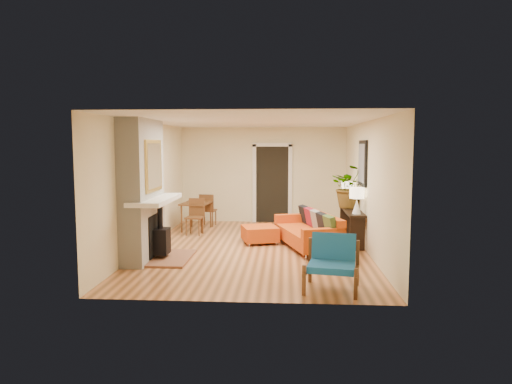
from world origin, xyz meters
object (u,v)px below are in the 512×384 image
(dining_table, at_px, (199,208))
(console_table, at_px, (352,216))
(ottoman, at_px, (260,233))
(lamp_near, at_px, (357,197))
(lamp_far, at_px, (347,190))
(houseplant, at_px, (350,186))
(sofa, at_px, (311,231))
(blue_chair, at_px, (332,260))

(dining_table, height_order, console_table, dining_table)
(ottoman, height_order, lamp_near, lamp_near)
(lamp_far, bearing_deg, console_table, -90.00)
(console_table, height_order, lamp_far, lamp_far)
(ottoman, bearing_deg, console_table, 6.73)
(console_table, bearing_deg, lamp_near, -90.00)
(dining_table, bearing_deg, lamp_near, -26.73)
(lamp_near, bearing_deg, ottoman, 167.88)
(dining_table, bearing_deg, lamp_far, -6.16)
(houseplant, bearing_deg, sofa, -137.54)
(blue_chair, bearing_deg, lamp_far, 79.57)
(sofa, height_order, houseplant, houseplant)
(lamp_near, height_order, lamp_far, same)
(lamp_far, distance_m, houseplant, 0.56)
(ottoman, relative_size, lamp_near, 1.65)
(blue_chair, distance_m, houseplant, 3.70)
(lamp_far, bearing_deg, dining_table, 173.84)
(ottoman, bearing_deg, lamp_far, 26.40)
(lamp_far, height_order, houseplant, houseplant)
(console_table, height_order, lamp_near, lamp_near)
(sofa, distance_m, console_table, 1.14)
(console_table, bearing_deg, sofa, -146.39)
(sofa, distance_m, blue_chair, 2.71)
(ottoman, distance_m, dining_table, 2.15)
(dining_table, distance_m, lamp_near, 4.07)
(sofa, relative_size, lamp_far, 3.98)
(sofa, height_order, lamp_far, lamp_far)
(sofa, relative_size, blue_chair, 2.41)
(dining_table, bearing_deg, houseplant, -14.43)
(dining_table, bearing_deg, console_table, -17.66)
(lamp_near, distance_m, houseplant, 0.90)
(ottoman, xyz_separation_m, console_table, (2.01, 0.24, 0.37))
(sofa, xyz_separation_m, console_table, (0.93, 0.62, 0.23))
(ottoman, height_order, console_table, console_table)
(blue_chair, xyz_separation_m, lamp_far, (0.75, 4.08, 0.63))
(sofa, xyz_separation_m, lamp_near, (0.93, -0.05, 0.72))
(dining_table, xyz_separation_m, lamp_far, (3.61, -0.39, 0.50))
(lamp_far, bearing_deg, blue_chair, -100.43)
(lamp_near, bearing_deg, lamp_far, 90.00)
(ottoman, distance_m, console_table, 2.06)
(blue_chair, distance_m, lamp_near, 2.82)
(blue_chair, bearing_deg, sofa, 93.79)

